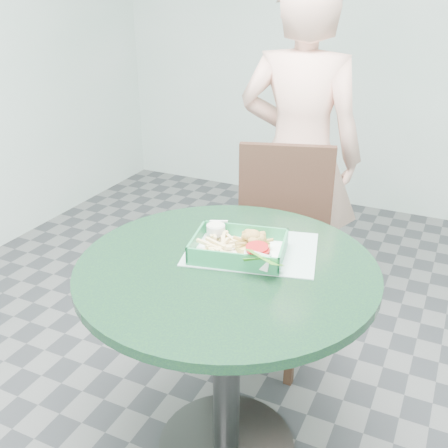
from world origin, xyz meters
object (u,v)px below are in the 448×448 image
at_px(diner_person, 300,144).
at_px(sauce_ramekin, 222,233).
at_px(cafe_table, 227,316).
at_px(food_basket, 239,256).
at_px(dining_chair, 276,238).
at_px(crab_sandwich, 253,247).

relative_size(diner_person, sauce_ramekin, 28.16).
distance_m(cafe_table, food_basket, 0.20).
bearing_deg(sauce_ramekin, cafe_table, -58.82).
height_order(dining_chair, diner_person, diner_person).
height_order(dining_chair, sauce_ramekin, dining_chair).
distance_m(cafe_table, crab_sandwich, 0.24).
distance_m(food_basket, sauce_ramekin, 0.12).
distance_m(dining_chair, sauce_ramekin, 0.61).
height_order(diner_person, crab_sandwich, diner_person).
distance_m(diner_person, food_basket, 0.97).
relative_size(diner_person, crab_sandwich, 15.68).
xyz_separation_m(food_basket, crab_sandwich, (0.04, 0.02, 0.03)).
height_order(cafe_table, dining_chair, dining_chair).
bearing_deg(crab_sandwich, diner_person, 99.32).
relative_size(cafe_table, crab_sandwich, 8.45).
bearing_deg(food_basket, crab_sandwich, 27.75).
height_order(dining_chair, crab_sandwich, dining_chair).
bearing_deg(dining_chair, sauce_ramekin, -106.96).
bearing_deg(food_basket, cafe_table, -97.81).
bearing_deg(food_basket, diner_person, 96.74).
xyz_separation_m(cafe_table, sauce_ramekin, (-0.08, 0.14, 0.22)).
xyz_separation_m(dining_chair, food_basket, (0.09, -0.61, 0.24)).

